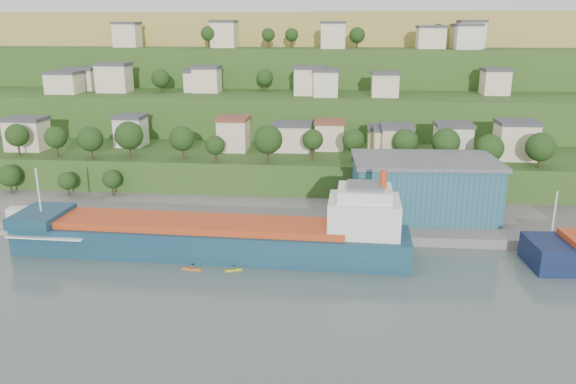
# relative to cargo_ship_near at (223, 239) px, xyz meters

# --- Properties ---
(ground) EXTENTS (500.00, 500.00, 0.00)m
(ground) POSITION_rel_cargo_ship_near_xyz_m (2.09, -7.90, -3.11)
(ground) COLOR #42514A
(ground) RESTS_ON ground
(quay) EXTENTS (220.00, 26.00, 4.00)m
(quay) POSITION_rel_cargo_ship_near_xyz_m (22.09, 20.10, -3.11)
(quay) COLOR slate
(quay) RESTS_ON ground
(pebble_beach) EXTENTS (40.00, 18.00, 2.40)m
(pebble_beach) POSITION_rel_cargo_ship_near_xyz_m (-52.91, 14.10, -3.11)
(pebble_beach) COLOR slate
(pebble_beach) RESTS_ON ground
(hillside) EXTENTS (360.00, 211.25, 96.00)m
(hillside) POSITION_rel_cargo_ship_near_xyz_m (2.12, 160.77, -3.02)
(hillside) COLOR #284719
(hillside) RESTS_ON ground
(cargo_ship_near) EXTENTS (75.98, 14.08, 19.45)m
(cargo_ship_near) POSITION_rel_cargo_ship_near_xyz_m (0.00, 0.00, 0.00)
(cargo_ship_near) COLOR #132C48
(cargo_ship_near) RESTS_ON ground
(warehouse) EXTENTS (31.92, 20.55, 12.80)m
(warehouse) POSITION_rel_cargo_ship_near_xyz_m (40.45, 22.01, 5.33)
(warehouse) COLOR #1E515C
(warehouse) RESTS_ON quay
(caravan) EXTENTS (7.05, 3.64, 3.15)m
(caravan) POSITION_rel_cargo_ship_near_xyz_m (-46.55, 11.17, -0.33)
(caravan) COLOR silver
(caravan) RESTS_ON pebble_beach
(dinghy) EXTENTS (4.56, 2.99, 0.85)m
(dinghy) POSITION_rel_cargo_ship_near_xyz_m (-45.68, 9.51, -1.48)
(dinghy) COLOR silver
(dinghy) RESTS_ON pebble_beach
(kayak_orange) EXTENTS (3.47, 0.86, 0.86)m
(kayak_orange) POSITION_rel_cargo_ship_near_xyz_m (-4.10, -7.95, -2.85)
(kayak_orange) COLOR orange
(kayak_orange) RESTS_ON ground
(kayak_yellow) EXTENTS (3.12, 1.67, 0.79)m
(kayak_yellow) POSITION_rel_cargo_ship_near_xyz_m (3.45, -7.65, -2.87)
(kayak_yellow) COLOR gold
(kayak_yellow) RESTS_ON ground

